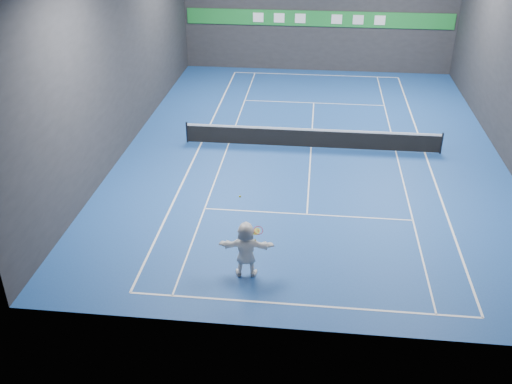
# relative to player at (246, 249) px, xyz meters

# --- Properties ---
(ground) EXTENTS (26.00, 26.00, 0.00)m
(ground) POSITION_rel_player_xyz_m (1.91, 10.50, -1.00)
(ground) COLOR navy
(ground) RESTS_ON ground
(wall_back) EXTENTS (18.00, 0.10, 9.00)m
(wall_back) POSITION_rel_player_xyz_m (1.91, 23.50, 3.50)
(wall_back) COLOR #262628
(wall_back) RESTS_ON ground
(wall_front) EXTENTS (18.00, 0.10, 9.00)m
(wall_front) POSITION_rel_player_xyz_m (1.91, -2.50, 3.50)
(wall_front) COLOR #262628
(wall_front) RESTS_ON ground
(wall_left) EXTENTS (0.10, 26.00, 9.00)m
(wall_left) POSITION_rel_player_xyz_m (-7.09, 10.50, 3.50)
(wall_left) COLOR #262628
(wall_left) RESTS_ON ground
(baseline_near) EXTENTS (10.98, 0.08, 0.01)m
(baseline_near) POSITION_rel_player_xyz_m (1.91, -1.39, -1.00)
(baseline_near) COLOR white
(baseline_near) RESTS_ON ground
(baseline_far) EXTENTS (10.98, 0.08, 0.01)m
(baseline_far) POSITION_rel_player_xyz_m (1.91, 22.39, -1.00)
(baseline_far) COLOR white
(baseline_far) RESTS_ON ground
(sideline_doubles_left) EXTENTS (0.08, 23.78, 0.01)m
(sideline_doubles_left) POSITION_rel_player_xyz_m (-3.58, 10.50, -1.00)
(sideline_doubles_left) COLOR white
(sideline_doubles_left) RESTS_ON ground
(sideline_doubles_right) EXTENTS (0.08, 23.78, 0.01)m
(sideline_doubles_right) POSITION_rel_player_xyz_m (7.40, 10.50, -1.00)
(sideline_doubles_right) COLOR white
(sideline_doubles_right) RESTS_ON ground
(sideline_singles_left) EXTENTS (0.06, 23.78, 0.01)m
(sideline_singles_left) POSITION_rel_player_xyz_m (-2.20, 10.50, -1.00)
(sideline_singles_left) COLOR white
(sideline_singles_left) RESTS_ON ground
(sideline_singles_right) EXTENTS (0.06, 23.78, 0.01)m
(sideline_singles_right) POSITION_rel_player_xyz_m (6.02, 10.50, -1.00)
(sideline_singles_right) COLOR white
(sideline_singles_right) RESTS_ON ground
(service_line_near) EXTENTS (8.23, 0.06, 0.01)m
(service_line_near) POSITION_rel_player_xyz_m (1.91, 4.10, -1.00)
(service_line_near) COLOR white
(service_line_near) RESTS_ON ground
(service_line_far) EXTENTS (8.23, 0.06, 0.01)m
(service_line_far) POSITION_rel_player_xyz_m (1.91, 16.90, -1.00)
(service_line_far) COLOR white
(service_line_far) RESTS_ON ground
(center_service_line) EXTENTS (0.06, 12.80, 0.01)m
(center_service_line) POSITION_rel_player_xyz_m (1.91, 10.50, -1.00)
(center_service_line) COLOR white
(center_service_line) RESTS_ON ground
(player) EXTENTS (1.88, 0.69, 2.00)m
(player) POSITION_rel_player_xyz_m (0.00, 0.00, 0.00)
(player) COLOR white
(player) RESTS_ON ground
(tennis_ball) EXTENTS (0.07, 0.07, 0.07)m
(tennis_ball) POSITION_rel_player_xyz_m (-0.17, -0.02, 1.99)
(tennis_ball) COLOR yellow
(tennis_ball) RESTS_ON player
(tennis_net) EXTENTS (12.50, 0.10, 1.07)m
(tennis_net) POSITION_rel_player_xyz_m (1.91, 10.50, -0.46)
(tennis_net) COLOR black
(tennis_net) RESTS_ON ground
(sponsor_banner) EXTENTS (17.64, 0.11, 1.00)m
(sponsor_banner) POSITION_rel_player_xyz_m (1.91, 23.43, 2.50)
(sponsor_banner) COLOR #1C812F
(sponsor_banner) RESTS_ON wall_back
(tennis_racket) EXTENTS (0.45, 0.37, 0.64)m
(tennis_racket) POSITION_rel_player_xyz_m (0.39, 0.05, 0.68)
(tennis_racket) COLOR red
(tennis_racket) RESTS_ON player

